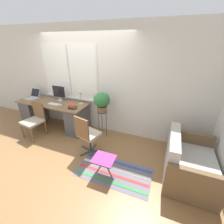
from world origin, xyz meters
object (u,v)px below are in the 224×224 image
(potted_plant, at_px, (102,101))
(folding_stool, at_px, (104,160))
(plant_stand, at_px, (102,115))
(mouse, at_px, (61,105))
(couch_loveseat, at_px, (187,165))
(monitor, at_px, (59,92))
(keyboard, at_px, (54,104))
(laptop, at_px, (33,96))
(desk_chair_wooden, at_px, (34,119))
(office_chair_swivel, at_px, (87,134))
(desk_lamp, at_px, (81,96))
(book_stack, at_px, (72,107))

(potted_plant, height_order, folding_stool, potted_plant)
(plant_stand, bearing_deg, folding_stool, -63.86)
(mouse, bearing_deg, couch_loveseat, -8.55)
(monitor, relative_size, couch_loveseat, 0.38)
(keyboard, relative_size, folding_stool, 0.83)
(mouse, distance_m, couch_loveseat, 3.13)
(mouse, bearing_deg, laptop, 170.81)
(mouse, distance_m, plant_stand, 1.11)
(desk_chair_wooden, relative_size, couch_loveseat, 0.79)
(desk_chair_wooden, height_order, potted_plant, potted_plant)
(desk_chair_wooden, bearing_deg, laptop, 143.30)
(office_chair_swivel, bearing_deg, keyboard, -9.10)
(keyboard, xyz_separation_m, mouse, (0.24, -0.02, 0.01))
(laptop, xyz_separation_m, folding_stool, (2.82, -1.16, -0.46))
(monitor, height_order, plant_stand, monitor)
(monitor, distance_m, folding_stool, 2.41)
(desk_lamp, distance_m, desk_chair_wooden, 1.31)
(laptop, height_order, monitor, monitor)
(book_stack, height_order, couch_loveseat, book_stack)
(desk_lamp, xyz_separation_m, plant_stand, (0.68, -0.14, -0.36))
(book_stack, bearing_deg, monitor, 152.56)
(couch_loveseat, bearing_deg, plant_stand, 71.66)
(laptop, relative_size, couch_loveseat, 0.33)
(monitor, bearing_deg, folding_stool, -33.68)
(couch_loveseat, bearing_deg, desk_chair_wooden, 89.27)
(couch_loveseat, xyz_separation_m, plant_stand, (-1.97, 0.65, 0.33))
(desk_chair_wooden, relative_size, office_chair_swivel, 0.95)
(couch_loveseat, bearing_deg, laptop, 81.28)
(couch_loveseat, bearing_deg, potted_plant, 71.66)
(desk_chair_wooden, bearing_deg, plant_stand, 28.46)
(desk_chair_wooden, height_order, plant_stand, desk_chair_wooden)
(keyboard, xyz_separation_m, folding_stool, (1.90, -0.99, -0.42))
(mouse, xyz_separation_m, potted_plant, (1.08, 0.19, 0.21))
(couch_loveseat, bearing_deg, mouse, 81.45)
(monitor, bearing_deg, desk_lamp, 1.14)
(couch_loveseat, bearing_deg, book_stack, 80.64)
(laptop, distance_m, office_chair_swivel, 2.38)
(keyboard, height_order, office_chair_swivel, office_chair_swivel)
(mouse, xyz_separation_m, book_stack, (0.37, -0.02, 0.03))
(couch_loveseat, bearing_deg, office_chair_swivel, 92.51)
(mouse, bearing_deg, monitor, 130.96)
(monitor, height_order, desk_chair_wooden, monitor)
(mouse, bearing_deg, book_stack, -2.49)
(office_chair_swivel, distance_m, folding_stool, 0.73)
(book_stack, relative_size, desk_chair_wooden, 0.23)
(mouse, relative_size, office_chair_swivel, 0.08)
(laptop, height_order, desk_lamp, desk_lamp)
(monitor, xyz_separation_m, potted_plant, (1.36, -0.12, -0.01))
(keyboard, distance_m, desk_lamp, 0.75)
(desk_chair_wooden, height_order, folding_stool, desk_chair_wooden)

